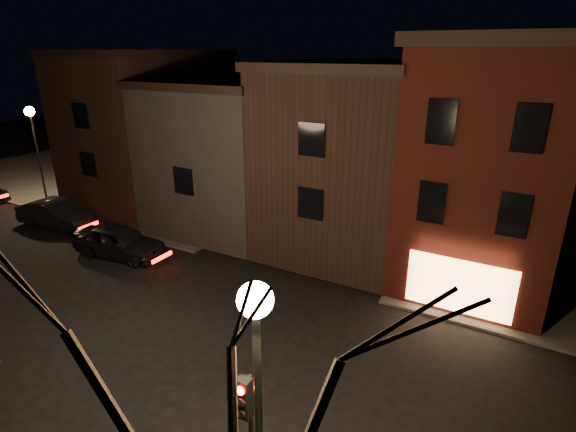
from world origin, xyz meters
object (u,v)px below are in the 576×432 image
object	(u,v)px
traffic_signal	(248,432)
street_lamp_near	(257,358)
street_lamp_far	(33,129)
parked_car_a	(119,241)
parked_car_b	(56,214)

from	to	relation	value
traffic_signal	street_lamp_near	bearing A→B (deg)	-39.37
street_lamp_far	parked_car_a	distance (m)	12.16
traffic_signal	parked_car_a	xyz separation A→B (m)	(-13.72, 8.46, -1.98)
parked_car_b	street_lamp_far	bearing A→B (deg)	56.77
street_lamp_near	parked_car_a	world-z (taller)	street_lamp_near
street_lamp_near	parked_car_a	xyz separation A→B (m)	(-14.32, 8.95, -4.35)
traffic_signal	parked_car_b	world-z (taller)	traffic_signal
street_lamp_near	traffic_signal	bearing A→B (deg)	140.63
street_lamp_near	street_lamp_far	world-z (taller)	same
parked_car_b	street_lamp_near	bearing A→B (deg)	-121.51
street_lamp_near	street_lamp_far	xyz separation A→B (m)	(-25.20, 12.20, 0.00)
parked_car_a	parked_car_b	size ratio (longest dim) A/B	0.99
traffic_signal	parked_car_a	size ratio (longest dim) A/B	0.83
street_lamp_far	parked_car_b	xyz separation A→B (m)	(4.35, -2.24, -4.37)
parked_car_b	parked_car_a	bearing A→B (deg)	-104.74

